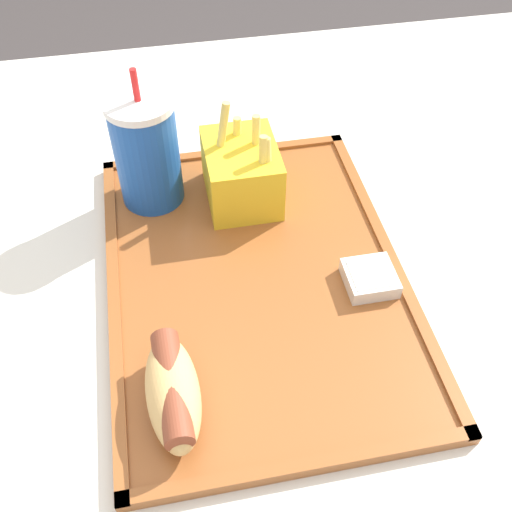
# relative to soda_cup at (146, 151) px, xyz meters

# --- Properties ---
(dining_table) EXTENTS (1.08, 1.19, 0.73)m
(dining_table) POSITION_rel_soda_cup_xyz_m (-0.17, -0.10, -0.44)
(dining_table) COLOR beige
(dining_table) RESTS_ON ground_plane
(food_tray) EXTENTS (0.42, 0.30, 0.01)m
(food_tray) POSITION_rel_soda_cup_xyz_m (-0.14, -0.09, -0.07)
(food_tray) COLOR brown
(food_tray) RESTS_ON dining_table
(soda_cup) EXTENTS (0.07, 0.07, 0.16)m
(soda_cup) POSITION_rel_soda_cup_xyz_m (0.00, 0.00, 0.00)
(soda_cup) COLOR #194CA5
(soda_cup) RESTS_ON food_tray
(hot_dog_far) EXTENTS (0.11, 0.05, 0.04)m
(hot_dog_far) POSITION_rel_soda_cup_xyz_m (-0.27, 0.00, -0.04)
(hot_dog_far) COLOR tan
(hot_dog_far) RESTS_ON food_tray
(fries_carton) EXTENTS (0.10, 0.08, 0.12)m
(fries_carton) POSITION_rel_soda_cup_xyz_m (-0.02, -0.10, -0.03)
(fries_carton) COLOR gold
(fries_carton) RESTS_ON food_tray
(sauce_cup_mayo) EXTENTS (0.05, 0.05, 0.02)m
(sauce_cup_mayo) POSITION_rel_soda_cup_xyz_m (-0.17, -0.20, -0.06)
(sauce_cup_mayo) COLOR silver
(sauce_cup_mayo) RESTS_ON food_tray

